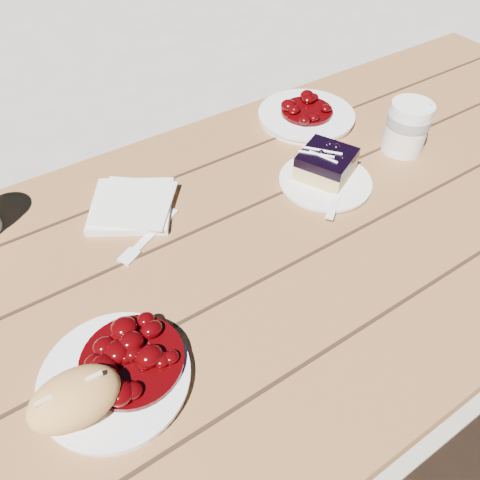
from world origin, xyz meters
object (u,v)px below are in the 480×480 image
picnic_table (266,289)px  main_plate (115,379)px  bread_roll (75,399)px  coffee_cup (407,127)px  blueberry_cake (326,164)px  second_plate (306,116)px  dessert_plate (325,182)px

picnic_table → main_plate: 0.40m
picnic_table → main_plate: size_ratio=9.85×
bread_roll → coffee_cup: (0.80, 0.19, 0.01)m
blueberry_cake → main_plate: bearing=173.7°
main_plate → blueberry_cake: 0.57m
coffee_cup → second_plate: bearing=115.2°
main_plate → second_plate: same height
bread_roll → second_plate: bread_roll is taller
blueberry_cake → coffee_cup: size_ratio=1.20×
main_plate → bread_roll: bread_roll is taller
bread_roll → dessert_plate: 0.61m
main_plate → second_plate: 0.75m
main_plate → coffee_cup: (0.74, 0.17, 0.05)m
picnic_table → dessert_plate: size_ratio=11.08×
main_plate → coffee_cup: bearing=12.9°
main_plate → bread_roll: size_ratio=1.71×
dessert_plate → coffee_cup: size_ratio=1.64×
bread_roll → coffee_cup: size_ratio=1.08×
main_plate → picnic_table: bearing=18.4°
main_plate → blueberry_cake: size_ratio=1.54×
coffee_cup → picnic_table: bearing=-172.1°
main_plate → coffee_cup: coffee_cup is taller
bread_roll → picnic_table: bearing=18.7°
second_plate → dessert_plate: bearing=-119.8°
blueberry_cake → second_plate: bearing=35.0°
bread_roll → second_plate: 0.81m
picnic_table → second_plate: size_ratio=9.01×
blueberry_cake → second_plate: size_ratio=0.59×
dessert_plate → bread_roll: bearing=-161.8°
dessert_plate → second_plate: bearing=60.2°
main_plate → second_plate: (0.65, 0.38, 0.00)m
picnic_table → second_plate: second_plate is taller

